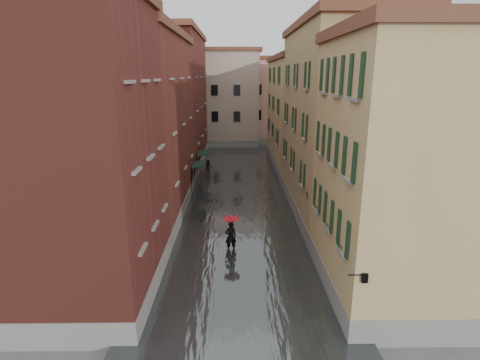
{
  "coord_description": "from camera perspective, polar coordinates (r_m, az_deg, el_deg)",
  "views": [
    {
      "loc": [
        -0.28,
        -17.91,
        10.03
      ],
      "look_at": [
        0.06,
        6.95,
        3.0
      ],
      "focal_mm": 28.0,
      "sensor_mm": 36.0,
      "label": 1
    }
  ],
  "objects": [
    {
      "name": "building_right_far",
      "position": [
        42.75,
        9.17,
        9.84
      ],
      "size": [
        6.0,
        16.0,
        11.5
      ],
      "primitive_type": "cube",
      "color": "tan",
      "rests_on": "ground"
    },
    {
      "name": "building_left_mid",
      "position": [
        27.99,
        -14.79,
        7.51
      ],
      "size": [
        6.0,
        14.0,
        12.5
      ],
      "primitive_type": "cube",
      "color": "brown",
      "rests_on": "ground"
    },
    {
      "name": "floodwater",
      "position": [
        32.47,
        -0.24,
        -2.02
      ],
      "size": [
        10.0,
        60.0,
        0.2
      ],
      "primitive_type": "cube",
      "color": "#3F4546",
      "rests_on": "ground"
    },
    {
      "name": "pedestrian_far",
      "position": [
        38.97,
        -4.78,
        1.97
      ],
      "size": [
        0.84,
        0.71,
        1.52
      ],
      "primitive_type": "imported",
      "rotation": [
        0.0,
        0.0,
        0.19
      ],
      "color": "black",
      "rests_on": "ground"
    },
    {
      "name": "awning_near",
      "position": [
        32.61,
        -6.41,
        2.26
      ],
      "size": [
        1.09,
        2.71,
        2.8
      ],
      "color": "black",
      "rests_on": "ground"
    },
    {
      "name": "building_right_near",
      "position": [
        18.01,
        23.09,
        0.76
      ],
      "size": [
        6.0,
        8.0,
        11.5
      ],
      "primitive_type": "cube",
      "color": "tan",
      "rests_on": "ground"
    },
    {
      "name": "window_planters",
      "position": [
        18.95,
        12.74,
        -4.73
      ],
      "size": [
        0.59,
        8.02,
        0.84
      ],
      "color": "brown",
      "rests_on": "ground"
    },
    {
      "name": "building_left_near",
      "position": [
        17.63,
        -23.19,
        2.96
      ],
      "size": [
        6.0,
        8.0,
        13.0
      ],
      "primitive_type": "cube",
      "color": "maroon",
      "rests_on": "ground"
    },
    {
      "name": "building_left_far",
      "position": [
        42.56,
        -10.06,
        11.47
      ],
      "size": [
        6.0,
        16.0,
        14.0
      ],
      "primitive_type": "cube",
      "color": "maroon",
      "rests_on": "ground"
    },
    {
      "name": "pedestrian_main",
      "position": [
        21.88,
        -1.43,
        -7.87
      ],
      "size": [
        0.98,
        0.98,
        2.06
      ],
      "color": "black",
      "rests_on": "ground"
    },
    {
      "name": "awning_far",
      "position": [
        37.42,
        -5.69,
        4.06
      ],
      "size": [
        1.09,
        3.17,
        2.8
      ],
      "color": "black",
      "rests_on": "ground"
    },
    {
      "name": "building_end_pink",
      "position": [
        58.39,
        5.52,
        11.76
      ],
      "size": [
        10.0,
        9.0,
        12.0
      ],
      "primitive_type": "cube",
      "color": "tan",
      "rests_on": "ground"
    },
    {
      "name": "building_end_cream",
      "position": [
        56.09,
        -3.63,
        12.15
      ],
      "size": [
        12.0,
        9.0,
        13.0
      ],
      "primitive_type": "cube",
      "color": "#B6AC91",
      "rests_on": "ground"
    },
    {
      "name": "building_right_mid",
      "position": [
        28.1,
        14.39,
        8.09
      ],
      "size": [
        6.0,
        14.0,
        13.0
      ],
      "primitive_type": "cube",
      "color": "#9C885F",
      "rests_on": "ground"
    },
    {
      "name": "ground",
      "position": [
        20.53,
        0.11,
        -13.45
      ],
      "size": [
        120.0,
        120.0,
        0.0
      ],
      "primitive_type": "plane",
      "color": "#545456",
      "rests_on": "ground"
    },
    {
      "name": "wall_lantern",
      "position": [
        14.58,
        18.33,
        -13.89
      ],
      "size": [
        0.71,
        0.22,
        0.35
      ],
      "color": "black",
      "rests_on": "ground"
    }
  ]
}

